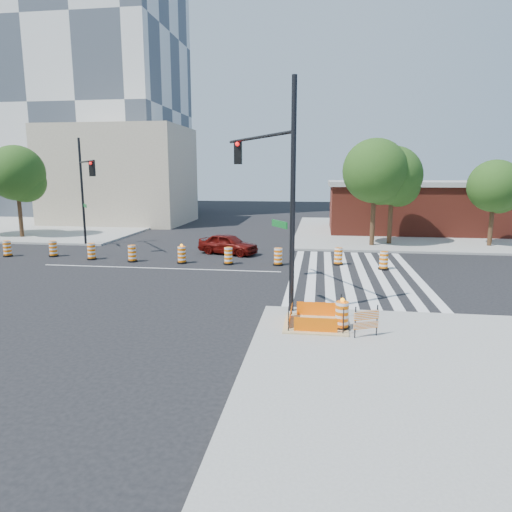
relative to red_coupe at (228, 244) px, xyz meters
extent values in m
plane|color=black|center=(-3.02, -5.02, -0.69)|extent=(120.00, 120.00, 0.00)
cube|color=gray|center=(14.98, 12.98, -0.61)|extent=(22.00, 22.00, 0.15)
cube|color=gray|center=(-21.02, 12.98, -0.61)|extent=(22.00, 22.00, 0.15)
cube|color=silver|center=(4.78, -5.02, -0.68)|extent=(0.45, 13.50, 0.01)
cube|color=silver|center=(5.68, -5.02, -0.68)|extent=(0.45, 13.50, 0.01)
cube|color=silver|center=(6.58, -5.02, -0.68)|extent=(0.45, 13.50, 0.01)
cube|color=silver|center=(7.48, -5.02, -0.68)|extent=(0.45, 13.50, 0.01)
cube|color=silver|center=(8.38, -5.02, -0.68)|extent=(0.45, 13.50, 0.01)
cube|color=silver|center=(9.28, -5.02, -0.68)|extent=(0.45, 13.50, 0.01)
cube|color=silver|center=(10.18, -5.02, -0.68)|extent=(0.45, 13.50, 0.01)
cube|color=silver|center=(11.08, -5.02, -0.68)|extent=(0.45, 13.50, 0.01)
cube|color=silver|center=(-3.02, -5.02, -0.68)|extent=(14.00, 0.12, 0.01)
cube|color=tan|center=(5.98, -14.02, -0.51)|extent=(2.20, 2.20, 0.05)
cube|color=#FF6505|center=(5.98, -14.92, -0.26)|extent=(1.44, 0.02, 0.55)
cube|color=#FF6505|center=(5.98, -13.12, -0.26)|extent=(1.44, 0.02, 0.55)
cube|color=#FF6505|center=(5.08, -14.02, -0.26)|extent=(0.02, 1.44, 0.55)
cube|color=#FF6505|center=(6.88, -14.02, -0.26)|extent=(0.02, 1.44, 0.55)
cylinder|color=black|center=(5.08, -14.92, -0.09)|extent=(0.04, 0.04, 0.90)
cylinder|color=black|center=(6.88, -14.92, -0.09)|extent=(0.04, 0.04, 0.90)
cylinder|color=black|center=(5.08, -13.12, -0.09)|extent=(0.04, 0.04, 0.90)
cylinder|color=black|center=(6.88, -13.12, -0.09)|extent=(0.04, 0.04, 0.90)
cube|color=silver|center=(-27.02, 28.98, 21.81)|extent=(28.00, 18.00, 45.00)
cube|color=maroon|center=(14.98, 12.98, 1.41)|extent=(16.00, 8.00, 4.20)
cube|color=gray|center=(14.98, 12.98, 3.71)|extent=(16.50, 8.50, 0.40)
cube|color=tan|center=(-15.02, 16.98, 4.31)|extent=(14.00, 10.00, 10.00)
imported|color=#4E0906|center=(0.00, 0.00, 0.00)|extent=(4.35, 2.80, 1.38)
cylinder|color=black|center=(5.02, -12.49, 3.79)|extent=(0.20, 0.20, 8.67)
cylinder|color=black|center=(3.32, -9.73, 6.18)|extent=(3.52, 5.60, 0.13)
cube|color=black|center=(2.12, -7.79, 5.64)|extent=(0.35, 0.30, 1.08)
sphere|color=#FF0C0C|center=(2.12, -7.97, 6.02)|extent=(0.20, 0.20, 0.20)
cube|color=#0C591E|center=(4.45, -11.57, 2.71)|extent=(0.72, 1.13, 0.27)
cylinder|color=black|center=(-11.26, 2.05, 3.30)|extent=(0.17, 0.17, 7.68)
cylinder|color=black|center=(-9.54, -0.26, 5.41)|extent=(3.54, 4.68, 0.12)
cube|color=black|center=(-8.33, -1.87, 4.93)|extent=(0.31, 0.27, 0.96)
sphere|color=#FF0C0C|center=(-8.33, -2.05, 5.27)|extent=(0.17, 0.17, 0.17)
cube|color=#0C591E|center=(-10.69, 1.28, 2.34)|extent=(0.72, 0.95, 0.24)
cylinder|color=black|center=(6.86, -14.35, -0.49)|extent=(0.56, 0.56, 0.09)
cylinder|color=#FF6D05|center=(6.86, -14.35, -0.03)|extent=(0.45, 0.45, 0.88)
sphere|color=#FF990C|center=(6.86, -14.35, 0.48)|extent=(0.15, 0.15, 0.15)
cube|color=#FF6D05|center=(7.61, -15.01, 0.19)|extent=(0.82, 0.40, 0.29)
cube|color=#FF6D05|center=(7.61, -15.01, -0.14)|extent=(0.82, 0.40, 0.23)
cylinder|color=black|center=(7.25, -15.17, -0.02)|extent=(0.04, 0.04, 1.04)
cylinder|color=black|center=(7.97, -14.84, -0.02)|extent=(0.04, 0.04, 1.04)
cylinder|color=#382314|center=(-18.31, 4.77, 1.68)|extent=(0.32, 0.32, 4.73)
sphere|color=#1D4012|center=(-18.31, 4.77, 4.63)|extent=(4.43, 4.43, 4.43)
sphere|color=#1D4012|center=(-17.81, 5.07, 3.89)|extent=(3.25, 3.25, 3.25)
sphere|color=#1D4012|center=(-18.72, 4.57, 4.19)|extent=(2.96, 2.96, 2.96)
cylinder|color=#382314|center=(9.83, 4.35, 1.75)|extent=(0.34, 0.34, 4.89)
sphere|color=#1D4012|center=(9.83, 4.35, 4.81)|extent=(4.58, 4.58, 4.58)
sphere|color=#1D4012|center=(10.35, 4.67, 4.04)|extent=(3.36, 3.36, 3.36)
sphere|color=#1D4012|center=(9.41, 4.14, 4.35)|extent=(3.05, 3.05, 3.05)
cylinder|color=#382314|center=(11.20, 5.33, 1.60)|extent=(0.33, 0.33, 4.58)
sphere|color=#1D4012|center=(11.20, 5.33, 4.46)|extent=(4.29, 4.29, 4.29)
sphere|color=#1D4012|center=(11.71, 5.64, 3.75)|extent=(3.15, 3.15, 3.15)
sphere|color=#1D4012|center=(10.78, 5.12, 4.04)|extent=(2.86, 2.86, 2.86)
cylinder|color=#382314|center=(18.27, 5.27, 1.28)|extent=(0.31, 0.31, 3.94)
sphere|color=#1D4012|center=(18.27, 5.27, 3.75)|extent=(3.70, 3.70, 3.70)
sphere|color=#1D4012|center=(18.75, 5.56, 3.13)|extent=(2.71, 2.71, 2.71)
sphere|color=#1D4012|center=(17.88, 5.08, 3.38)|extent=(2.47, 2.47, 2.47)
cylinder|color=black|center=(-14.04, -2.85, -0.64)|extent=(0.60, 0.60, 0.10)
cylinder|color=#FF6D05|center=(-14.04, -2.85, -0.14)|extent=(0.48, 0.48, 0.95)
cylinder|color=black|center=(-11.08, -2.45, -0.64)|extent=(0.60, 0.60, 0.10)
cylinder|color=#FF6D05|center=(-11.08, -2.45, -0.14)|extent=(0.48, 0.48, 0.95)
cylinder|color=black|center=(-8.11, -3.08, -0.64)|extent=(0.60, 0.60, 0.10)
cylinder|color=#FF6D05|center=(-8.11, -3.08, -0.14)|extent=(0.48, 0.48, 0.95)
cylinder|color=black|center=(-5.28, -3.41, -0.64)|extent=(0.60, 0.60, 0.10)
cylinder|color=#FF6D05|center=(-5.28, -3.41, -0.14)|extent=(0.48, 0.48, 0.95)
cylinder|color=black|center=(-2.14, -3.44, -0.64)|extent=(0.60, 0.60, 0.10)
cylinder|color=#FF6D05|center=(-2.14, -3.44, -0.14)|extent=(0.48, 0.48, 0.95)
sphere|color=#FF990C|center=(-2.14, -3.44, 0.41)|extent=(0.16, 0.16, 0.16)
cylinder|color=black|center=(0.70, -3.37, -0.64)|extent=(0.60, 0.60, 0.10)
cylinder|color=#FF6D05|center=(0.70, -3.37, -0.14)|extent=(0.48, 0.48, 0.95)
cylinder|color=black|center=(3.65, -3.22, -0.64)|extent=(0.60, 0.60, 0.10)
cylinder|color=#FF6D05|center=(3.65, -3.22, -0.14)|extent=(0.48, 0.48, 0.95)
cylinder|color=black|center=(7.17, -2.62, -0.64)|extent=(0.60, 0.60, 0.10)
cylinder|color=#FF6D05|center=(7.17, -2.62, -0.14)|extent=(0.48, 0.48, 0.95)
cylinder|color=black|center=(9.65, -3.58, -0.64)|extent=(0.60, 0.60, 0.10)
cylinder|color=#FF6D05|center=(9.65, -3.58, -0.14)|extent=(0.48, 0.48, 0.95)
camera|label=1|loc=(6.04, -29.48, 4.76)|focal=32.00mm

